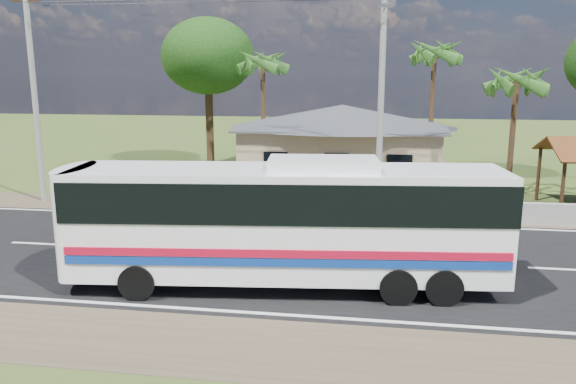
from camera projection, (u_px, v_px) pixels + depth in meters
name	position (u px, v px, depth m)	size (l,w,h in m)	color
ground	(288.00, 256.00, 19.05)	(120.00, 120.00, 0.00)	#344C1B
road	(288.00, 256.00, 19.05)	(120.00, 16.00, 0.03)	black
house	(342.00, 137.00, 30.91)	(12.40, 10.00, 5.00)	tan
utility_poles	(374.00, 81.00, 23.72)	(32.80, 2.22, 11.00)	#9E9E99
palm_near	(517.00, 81.00, 27.09)	(2.80, 2.80, 6.70)	#47301E
palm_mid	(435.00, 54.00, 31.65)	(2.80, 2.80, 8.20)	#47301E
palm_far	(263.00, 63.00, 33.71)	(2.80, 2.80, 7.70)	#47301E
tree_behind_house	(208.00, 57.00, 36.14)	(6.00, 6.00, 9.61)	#47301E
coach_bus	(287.00, 214.00, 15.95)	(12.41, 3.87, 3.79)	white
motorcycle	(486.00, 216.00, 22.78)	(0.55, 1.58, 0.83)	black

